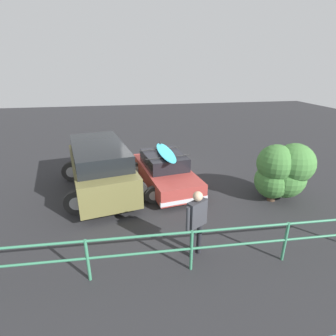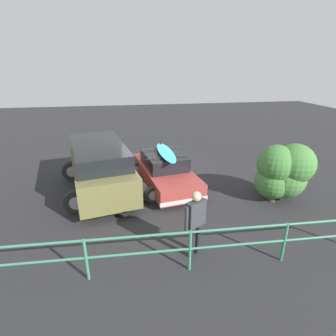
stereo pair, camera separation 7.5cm
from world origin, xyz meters
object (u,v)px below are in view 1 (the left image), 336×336
(suv_car, at_px, (100,167))
(person_bystander, at_px, (197,218))
(bush_near_left, at_px, (280,173))
(sedan_car, at_px, (165,171))

(suv_car, xyz_separation_m, person_bystander, (-2.46, 4.12, 0.10))
(bush_near_left, bearing_deg, person_bystander, 32.66)
(suv_car, relative_size, bush_near_left, 2.42)
(bush_near_left, bearing_deg, suv_car, -16.51)
(suv_car, relative_size, person_bystander, 2.85)
(sedan_car, bearing_deg, bush_near_left, 152.91)
(bush_near_left, bearing_deg, sedan_car, -27.09)
(suv_car, bearing_deg, sedan_car, -178.32)
(suv_car, xyz_separation_m, bush_near_left, (-6.08, 1.80, 0.03))
(suv_car, height_order, bush_near_left, bush_near_left)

